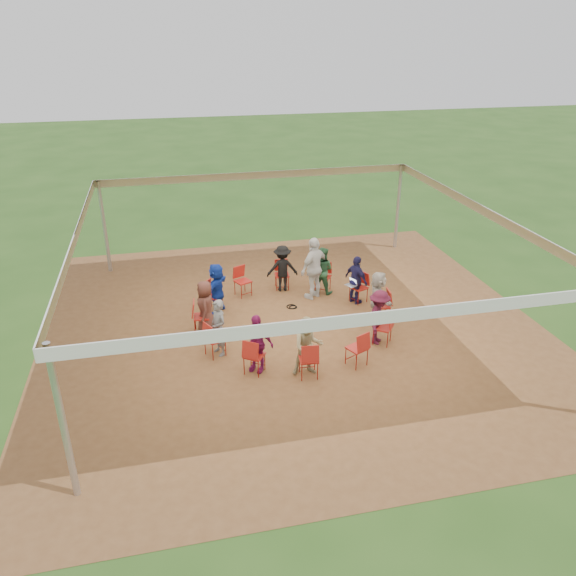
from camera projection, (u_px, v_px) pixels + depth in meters
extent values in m
plane|color=#264A17|center=(293.00, 326.00, 15.07)|extent=(80.00, 80.00, 0.00)
plane|color=brown|center=(293.00, 326.00, 15.07)|extent=(13.00, 13.00, 0.00)
cylinder|color=#B2B2B7|center=(63.00, 424.00, 9.01)|extent=(0.12, 0.12, 3.00)
cylinder|color=#B2B2B7|center=(105.00, 228.00, 17.85)|extent=(0.12, 0.12, 3.00)
cylinder|color=#B2B2B7|center=(398.00, 207.00, 19.87)|extent=(0.12, 0.12, 3.00)
plane|color=white|center=(294.00, 219.00, 13.81)|extent=(10.30, 10.30, 0.00)
cube|color=white|center=(366.00, 319.00, 9.30)|extent=(10.30, 0.03, 0.24)
cube|color=white|center=(257.00, 175.00, 18.41)|extent=(10.30, 0.03, 0.24)
cube|color=white|center=(75.00, 240.00, 12.82)|extent=(0.03, 10.30, 0.24)
cube|color=white|center=(482.00, 210.00, 14.90)|extent=(0.03, 10.30, 0.24)
imported|color=#1C1942|center=(356.00, 280.00, 16.04)|extent=(0.75, 0.94, 1.44)
imported|color=#265432|center=(322.00, 270.00, 16.69)|extent=(0.80, 0.73, 1.44)
imported|color=black|center=(282.00, 268.00, 16.83)|extent=(0.97, 0.54, 1.44)
imported|color=#13319F|center=(217.00, 288.00, 15.55)|extent=(1.17, 1.38, 1.44)
imported|color=#4F2820|center=(206.00, 307.00, 14.48)|extent=(0.45, 0.73, 1.44)
imported|color=slate|center=(219.00, 328.00, 13.49)|extent=(0.53, 0.62, 1.44)
imported|color=#851751|center=(256.00, 343.00, 12.84)|extent=(0.94, 0.84, 1.44)
imported|color=tan|center=(308.00, 346.00, 12.70)|extent=(0.73, 0.46, 1.44)
imported|color=#451022|center=(379.00, 317.00, 13.98)|extent=(0.91, 1.02, 1.44)
imported|color=#AFA69A|center=(378.00, 297.00, 15.05)|extent=(0.61, 1.37, 1.44)
imported|color=silver|center=(314.00, 268.00, 16.28)|extent=(1.22, 1.08, 1.87)
torus|color=black|center=(291.00, 307.00, 16.07)|extent=(0.36, 0.36, 0.03)
torus|color=black|center=(293.00, 307.00, 16.04)|extent=(0.29, 0.29, 0.03)
cube|color=#B7B7BC|center=(350.00, 285.00, 15.96)|extent=(0.31, 0.36, 0.01)
cube|color=#B7B7BC|center=(353.00, 281.00, 15.98)|extent=(0.19, 0.30, 0.19)
cube|color=#CCE0FF|center=(353.00, 281.00, 15.97)|extent=(0.15, 0.26, 0.16)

